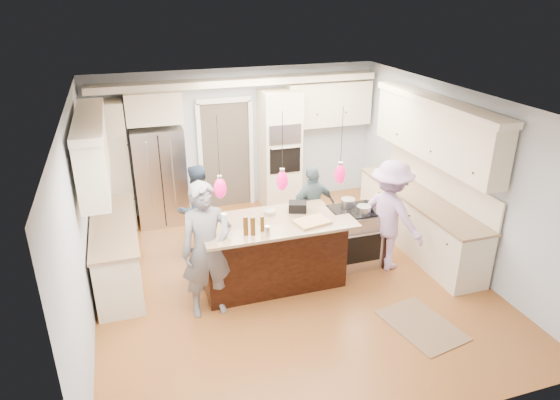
# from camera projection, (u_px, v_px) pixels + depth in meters

# --- Properties ---
(ground_plane) EXTENTS (6.00, 6.00, 0.00)m
(ground_plane) POSITION_uv_depth(u_px,v_px,m) (287.00, 278.00, 7.55)
(ground_plane) COLOR #AB692F
(ground_plane) RESTS_ON ground
(room_shell) EXTENTS (5.54, 6.04, 2.72)m
(room_shell) POSITION_uv_depth(u_px,v_px,m) (288.00, 165.00, 6.83)
(room_shell) COLOR #B2BCC6
(room_shell) RESTS_ON ground
(refrigerator) EXTENTS (0.90, 0.70, 1.80)m
(refrigerator) POSITION_uv_depth(u_px,v_px,m) (160.00, 176.00, 9.06)
(refrigerator) COLOR #B7B7BC
(refrigerator) RESTS_ON ground
(oven_column) EXTENTS (0.72, 0.69, 2.30)m
(oven_column) POSITION_uv_depth(u_px,v_px,m) (280.00, 150.00, 9.64)
(oven_column) COLOR beige
(oven_column) RESTS_ON ground
(back_upper_cabinets) EXTENTS (5.30, 0.61, 2.54)m
(back_upper_cabinets) POSITION_uv_depth(u_px,v_px,m) (200.00, 129.00, 9.09)
(back_upper_cabinets) COLOR beige
(back_upper_cabinets) RESTS_ON ground
(right_counter_run) EXTENTS (0.64, 3.10, 2.51)m
(right_counter_run) POSITION_uv_depth(u_px,v_px,m) (424.00, 188.00, 8.09)
(right_counter_run) COLOR beige
(right_counter_run) RESTS_ON ground
(left_cabinets) EXTENTS (0.64, 2.30, 2.51)m
(left_cabinets) POSITION_uv_depth(u_px,v_px,m) (108.00, 215.00, 7.14)
(left_cabinets) COLOR beige
(left_cabinets) RESTS_ON ground
(kitchen_island) EXTENTS (2.10, 1.46, 1.12)m
(kitchen_island) POSITION_uv_depth(u_px,v_px,m) (270.00, 251.00, 7.35)
(kitchen_island) COLOR black
(kitchen_island) RESTS_ON ground
(island_range) EXTENTS (0.82, 0.71, 0.92)m
(island_range) POSITION_uv_depth(u_px,v_px,m) (354.00, 236.00, 7.83)
(island_range) COLOR #B7B7BC
(island_range) RESTS_ON ground
(pendant_lights) EXTENTS (1.75, 0.15, 1.03)m
(pendant_lights) POSITION_uv_depth(u_px,v_px,m) (282.00, 181.00, 6.32)
(pendant_lights) COLOR black
(pendant_lights) RESTS_ON ground
(person_bar_end) EXTENTS (0.70, 0.47, 1.87)m
(person_bar_end) POSITION_uv_depth(u_px,v_px,m) (207.00, 250.00, 6.43)
(person_bar_end) COLOR slate
(person_bar_end) RESTS_ON ground
(person_far_left) EXTENTS (0.89, 0.82, 1.47)m
(person_far_left) POSITION_uv_depth(u_px,v_px,m) (197.00, 208.00, 8.13)
(person_far_left) COLOR #30435D
(person_far_left) RESTS_ON ground
(person_far_right) EXTENTS (0.89, 0.49, 1.43)m
(person_far_right) POSITION_uv_depth(u_px,v_px,m) (312.00, 207.00, 8.22)
(person_far_right) COLOR slate
(person_far_right) RESTS_ON ground
(person_range_side) EXTENTS (1.08, 1.30, 1.74)m
(person_range_side) POSITION_uv_depth(u_px,v_px,m) (390.00, 216.00, 7.56)
(person_range_side) COLOR #B995C9
(person_range_side) RESTS_ON ground
(floor_rug) EXTENTS (0.91, 1.18, 0.01)m
(floor_rug) POSITION_uv_depth(u_px,v_px,m) (422.00, 325.00, 6.50)
(floor_rug) COLOR #816446
(floor_rug) RESTS_ON ground
(water_bottle) EXTENTS (0.09, 0.09, 0.32)m
(water_bottle) POSITION_uv_depth(u_px,v_px,m) (224.00, 225.00, 6.32)
(water_bottle) COLOR silver
(water_bottle) RESTS_ON kitchen_island
(beer_bottle_a) EXTENTS (0.08, 0.08, 0.25)m
(beer_bottle_a) POSITION_uv_depth(u_px,v_px,m) (253.00, 226.00, 6.39)
(beer_bottle_a) COLOR #462A0C
(beer_bottle_a) RESTS_ON kitchen_island
(beer_bottle_b) EXTENTS (0.08, 0.08, 0.26)m
(beer_bottle_b) POSITION_uv_depth(u_px,v_px,m) (246.00, 226.00, 6.39)
(beer_bottle_b) COLOR #462A0C
(beer_bottle_b) RESTS_ON kitchen_island
(beer_bottle_c) EXTENTS (0.07, 0.07, 0.21)m
(beer_bottle_c) POSITION_uv_depth(u_px,v_px,m) (262.00, 224.00, 6.49)
(beer_bottle_c) COLOR #462A0C
(beer_bottle_c) RESTS_ON kitchen_island
(drink_can) EXTENTS (0.08, 0.08, 0.13)m
(drink_can) POSITION_uv_depth(u_px,v_px,m) (267.00, 231.00, 6.40)
(drink_can) COLOR #B7B7BC
(drink_can) RESTS_ON kitchen_island
(cutting_board) EXTENTS (0.51, 0.41, 0.04)m
(cutting_board) POSITION_uv_depth(u_px,v_px,m) (312.00, 222.00, 6.75)
(cutting_board) COLOR tan
(cutting_board) RESTS_ON kitchen_island
(pot_large) EXTENTS (0.22, 0.22, 0.13)m
(pot_large) POSITION_uv_depth(u_px,v_px,m) (348.00, 203.00, 7.72)
(pot_large) COLOR #B7B7BC
(pot_large) RESTS_ON island_range
(pot_small) EXTENTS (0.22, 0.22, 0.11)m
(pot_small) POSITION_uv_depth(u_px,v_px,m) (364.00, 209.00, 7.52)
(pot_small) COLOR #B7B7BC
(pot_small) RESTS_ON island_range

